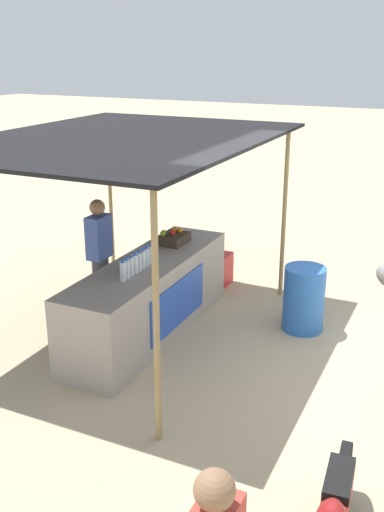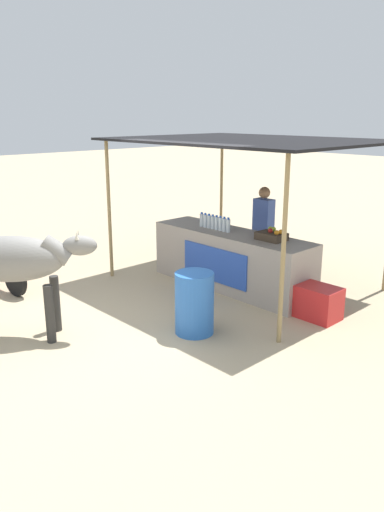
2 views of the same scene
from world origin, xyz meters
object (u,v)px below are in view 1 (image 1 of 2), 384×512
Objects in this scene: cooler_box at (213,271)px; water_barrel at (304,299)px; stall_counter at (149,298)px; fruit_crate at (173,238)px; vendor_behind_counter at (100,260)px.

cooler_box is 0.71× the size of water_barrel.
water_barrel is at bearing -61.99° from stall_counter.
water_barrel is at bearing -85.79° from fruit_crate.
stall_counter is 1.81m from cooler_box.
water_barrel reaches higher than cooler_box.
vendor_behind_counter is at bearing 85.14° from stall_counter.
stall_counter is 0.96m from fruit_crate.
stall_counter is 1.96m from water_barrel.
stall_counter is at bearing -175.78° from fruit_crate.
fruit_crate is 0.52× the size of water_barrel.
vendor_behind_counter reaches higher than cooler_box.
fruit_crate is at bearing 4.22° from stall_counter.
fruit_crate reaches higher than stall_counter.
vendor_behind_counter reaches higher than stall_counter.
fruit_crate is at bearing 171.20° from cooler_box.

